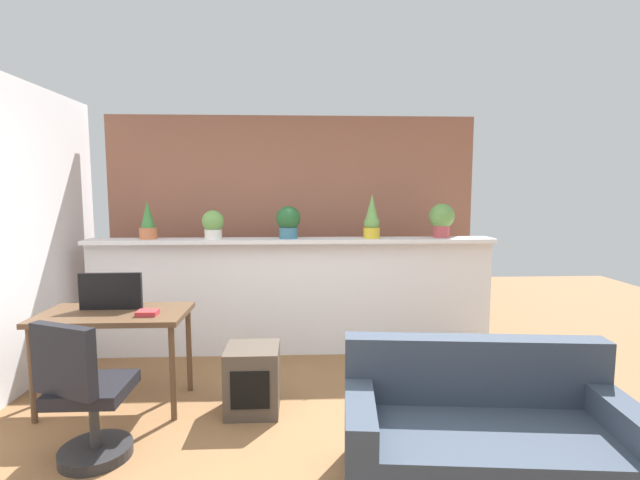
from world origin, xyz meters
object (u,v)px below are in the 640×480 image
office_chair (86,402)px  side_cube_shelf (253,379)px  desk (114,323)px  potted_plant_0 (148,222)px  potted_plant_1 (213,224)px  couch (484,442)px  book_on_desk (147,313)px  potted_plant_3 (372,219)px  potted_plant_4 (442,219)px  tv_monitor (111,291)px  potted_plant_2 (288,221)px

office_chair → side_cube_shelf: bearing=33.4°
desk → potted_plant_0: bearing=93.9°
potted_plant_1 → couch: size_ratio=0.18×
potted_plant_1 → book_on_desk: bearing=-103.1°
potted_plant_3 → potted_plant_4: potted_plant_3 is taller
couch → potted_plant_3: bearing=97.8°
potted_plant_4 → book_on_desk: size_ratio=2.32×
potted_plant_4 → tv_monitor: potted_plant_4 is taller
side_cube_shelf → potted_plant_2: bearing=78.4°
potted_plant_0 → desk: bearing=-86.1°
potted_plant_4 → office_chair: size_ratio=0.38×
potted_plant_0 → book_on_desk: potted_plant_0 is taller
desk → couch: couch is taller
potted_plant_2 → side_cube_shelf: potted_plant_2 is taller
potted_plant_4 → office_chair: 3.49m
office_chair → side_cube_shelf: office_chair is taller
potted_plant_2 → tv_monitor: size_ratio=0.68×
tv_monitor → office_chair: bearing=-79.1°
potted_plant_0 → side_cube_shelf: 2.02m
potted_plant_4 → couch: potted_plant_4 is taller
potted_plant_2 → book_on_desk: size_ratio=2.18×
side_cube_shelf → tv_monitor: bearing=169.1°
potted_plant_4 → office_chair: bearing=-145.8°
potted_plant_0 → couch: 3.55m
potted_plant_2 → potted_plant_3: potted_plant_3 is taller
potted_plant_0 → couch: bearing=-41.4°
potted_plant_2 → tv_monitor: 1.76m
potted_plant_1 → side_cube_shelf: size_ratio=0.57×
potted_plant_2 → potted_plant_4: potted_plant_4 is taller
potted_plant_0 → potted_plant_4: size_ratio=1.09×
potted_plant_3 → couch: (0.30, -2.20, -1.11)m
office_chair → potted_plant_2: bearing=56.9°
potted_plant_0 → potted_plant_2: size_ratio=1.17×
potted_plant_1 → potted_plant_4: bearing=0.6°
potted_plant_1 → book_on_desk: potted_plant_1 is taller
potted_plant_0 → potted_plant_3: potted_plant_3 is taller
potted_plant_1 → side_cube_shelf: potted_plant_1 is taller
potted_plant_1 → office_chair: 2.14m
desk → side_cube_shelf: (1.07, -0.14, -0.42)m
potted_plant_2 → office_chair: size_ratio=0.36×
book_on_desk → tv_monitor: bearing=151.4°
book_on_desk → potted_plant_2: bearing=49.2°
office_chair → book_on_desk: office_chair is taller
potted_plant_1 → potted_plant_2: (0.75, -0.01, 0.02)m
potted_plant_1 → potted_plant_2: bearing=-0.5°
tv_monitor → office_chair: tv_monitor is taller
potted_plant_1 → tv_monitor: size_ratio=0.60×
potted_plant_1 → potted_plant_4: (2.32, 0.02, 0.04)m
side_cube_shelf → book_on_desk: size_ratio=3.34×
office_chair → potted_plant_4: bearing=34.2°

